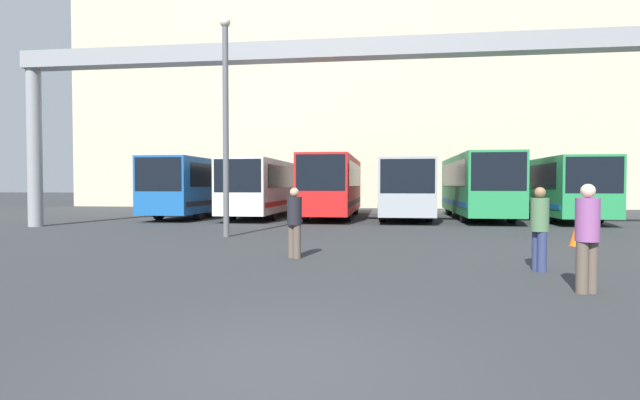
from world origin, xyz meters
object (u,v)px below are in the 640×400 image
object	(u,v)px
pedestrian_far_center	(294,221)
traffic_cone	(577,234)
pedestrian_near_left	(587,235)
bus_slot_0	(200,184)
bus_slot_3	(404,186)
bus_slot_5	(552,185)
pedestrian_near_center	(540,227)
bus_slot_1	(267,185)
bus_slot_2	(333,183)
bus_slot_4	(477,183)
lamp_post	(226,117)

from	to	relation	value
pedestrian_far_center	traffic_cone	distance (m)	8.51
pedestrian_far_center	pedestrian_near_left	world-z (taller)	pedestrian_near_left
bus_slot_0	bus_slot_3	size ratio (longest dim) A/B	0.98
bus_slot_5	pedestrian_near_center	world-z (taller)	bus_slot_5
bus_slot_0	pedestrian_near_center	distance (m)	21.28
bus_slot_1	bus_slot_2	distance (m)	3.83
bus_slot_4	pedestrian_near_center	size ratio (longest dim) A/B	6.00
bus_slot_2	traffic_cone	distance (m)	14.47
pedestrian_near_center	bus_slot_0	bearing A→B (deg)	17.90
pedestrian_near_left	bus_slot_0	bearing A→B (deg)	110.20
bus_slot_1	bus_slot_3	world-z (taller)	bus_slot_1
bus_slot_1	pedestrian_near_center	world-z (taller)	bus_slot_1
pedestrian_near_center	bus_slot_5	bearing A→B (deg)	-40.09
bus_slot_0	bus_slot_5	bearing A→B (deg)	0.51
bus_slot_2	bus_slot_5	size ratio (longest dim) A/B	0.97
bus_slot_0	pedestrian_near_left	xyz separation A→B (m)	(13.83, -18.35, -0.87)
pedestrian_far_center	bus_slot_2	bearing A→B (deg)	-58.67
bus_slot_3	bus_slot_2	bearing A→B (deg)	-178.80
bus_slot_3	bus_slot_5	xyz separation A→B (m)	(7.60, 0.08, 0.02)
bus_slot_4	lamp_post	size ratio (longest dim) A/B	1.40
bus_slot_1	pedestrian_far_center	bearing A→B (deg)	-73.90
bus_slot_2	pedestrian_far_center	distance (m)	15.20
bus_slot_4	traffic_cone	size ratio (longest dim) A/B	14.79
bus_slot_4	bus_slot_3	bearing A→B (deg)	179.20
bus_slot_0	bus_slot_3	world-z (taller)	bus_slot_0
bus_slot_2	pedestrian_near_left	size ratio (longest dim) A/B	5.77
bus_slot_0	pedestrian_near_center	world-z (taller)	bus_slot_0
pedestrian_far_center	lamp_post	size ratio (longest dim) A/B	0.23
bus_slot_4	lamp_post	xyz separation A→B (m)	(-10.13, -10.63, 2.22)
bus_slot_4	bus_slot_5	world-z (taller)	bus_slot_4
bus_slot_0	bus_slot_2	xyz separation A→B (m)	(7.60, 0.01, 0.04)
bus_slot_2	bus_slot_0	bearing A→B (deg)	-179.90
bus_slot_1	bus_slot_0	bearing A→B (deg)	-172.53
bus_slot_4	pedestrian_far_center	xyz separation A→B (m)	(-6.89, -15.18, -0.97)
bus_slot_1	traffic_cone	xyz separation A→B (m)	(12.24, -12.13, -1.41)
bus_slot_2	pedestrian_near_center	size ratio (longest dim) A/B	5.97
bus_slot_5	lamp_post	xyz separation A→B (m)	(-13.93, -10.76, 2.34)
bus_slot_1	pedestrian_far_center	world-z (taller)	bus_slot_1
lamp_post	pedestrian_near_left	bearing A→B (deg)	-41.57
traffic_cone	bus_slot_1	bearing A→B (deg)	135.26
bus_slot_5	pedestrian_near_left	bearing A→B (deg)	-105.61
pedestrian_far_center	traffic_cone	bearing A→B (deg)	-126.98
bus_slot_0	pedestrian_far_center	size ratio (longest dim) A/B	6.05
pedestrian_far_center	traffic_cone	size ratio (longest dim) A/B	2.43
pedestrian_near_left	lamp_post	xyz separation A→B (m)	(-8.75, 7.76, 3.14)
bus_slot_0	pedestrian_near_center	xyz separation A→B (m)	(13.67, -16.27, -0.90)
bus_slot_0	pedestrian_near_center	bearing A→B (deg)	-49.96
bus_slot_2	lamp_post	world-z (taller)	lamp_post
bus_slot_3	bus_slot_5	world-z (taller)	bus_slot_5
pedestrian_near_center	bus_slot_1	bearing A→B (deg)	8.34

